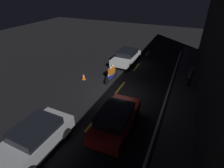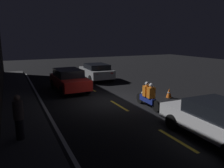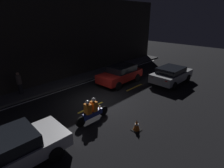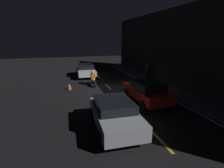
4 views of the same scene
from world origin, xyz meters
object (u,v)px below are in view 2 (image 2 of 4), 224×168
object	(u,v)px
sedan_white	(219,120)
pedestrian	(19,117)
hatchback_silver	(96,71)
traffic_cone_near	(169,93)
motorcycle	(148,96)
taxi_red	(69,79)

from	to	relation	value
sedan_white	pedestrian	bearing A→B (deg)	68.23
hatchback_silver	traffic_cone_near	world-z (taller)	hatchback_silver
sedan_white	motorcycle	xyz separation A→B (m)	(4.13, 0.14, -0.10)
traffic_cone_near	sedan_white	bearing A→B (deg)	157.90
hatchback_silver	pedestrian	size ratio (longest dim) A/B	2.57
hatchback_silver	motorcycle	bearing A→B (deg)	178.89
sedan_white	pedestrian	xyz separation A→B (m)	(2.76, 6.40, 0.21)
sedan_white	taxi_red	xyz separation A→B (m)	(9.62, 2.89, 0.06)
pedestrian	taxi_red	bearing A→B (deg)	-27.07
sedan_white	hatchback_silver	bearing A→B (deg)	0.42
sedan_white	motorcycle	size ratio (longest dim) A/B	2.00
hatchback_silver	traffic_cone_near	distance (m)	7.61
taxi_red	motorcycle	xyz separation A→B (m)	(-5.49, -2.75, -0.16)
taxi_red	hatchback_silver	world-z (taller)	taxi_red
motorcycle	pedestrian	world-z (taller)	pedestrian
taxi_red	pedestrian	distance (m)	7.70
taxi_red	traffic_cone_near	bearing A→B (deg)	46.32
motorcycle	traffic_cone_near	distance (m)	2.48
hatchback_silver	motorcycle	distance (m)	8.40
taxi_red	pedestrian	bearing A→B (deg)	-28.91
taxi_red	traffic_cone_near	xyz separation A→B (m)	(-4.46, -4.98, -0.50)
taxi_red	motorcycle	world-z (taller)	taxi_red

